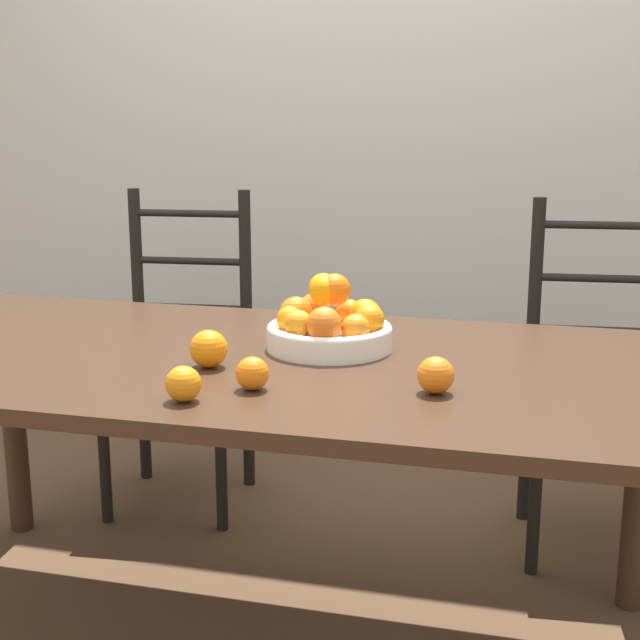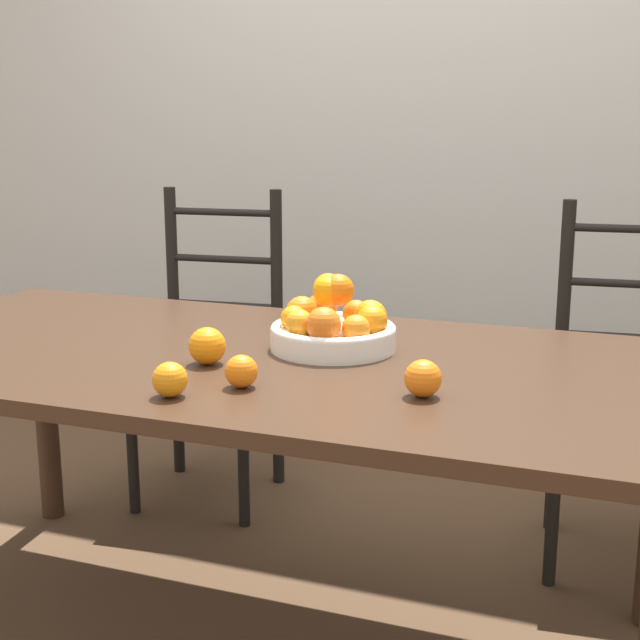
{
  "view_description": "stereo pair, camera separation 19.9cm",
  "coord_description": "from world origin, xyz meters",
  "px_view_note": "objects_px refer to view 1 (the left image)",
  "views": [
    {
      "loc": [
        0.65,
        -1.87,
        1.27
      ],
      "look_at": [
        0.16,
        0.01,
        0.82
      ],
      "focal_mm": 50.0,
      "sensor_mm": 36.0,
      "label": 1
    },
    {
      "loc": [
        0.84,
        -1.81,
        1.27
      ],
      "look_at": [
        0.16,
        0.01,
        0.82
      ],
      "focal_mm": 50.0,
      "sensor_mm": 36.0,
      "label": 2
    }
  ],
  "objects_px": {
    "orange_loose_0": "(436,375)",
    "orange_loose_3": "(209,349)",
    "chair_right": "(600,391)",
    "orange_loose_1": "(183,384)",
    "fruit_bowl": "(329,325)",
    "chair_left": "(181,360)",
    "orange_loose_2": "(252,373)"
  },
  "relations": [
    {
      "from": "chair_left",
      "to": "orange_loose_3",
      "type": "bearing_deg",
      "value": -68.27
    },
    {
      "from": "orange_loose_3",
      "to": "orange_loose_2",
      "type": "bearing_deg",
      "value": -42.3
    },
    {
      "from": "orange_loose_3",
      "to": "chair_right",
      "type": "xyz_separation_m",
      "value": [
        0.87,
        0.87,
        -0.29
      ]
    },
    {
      "from": "orange_loose_0",
      "to": "orange_loose_2",
      "type": "bearing_deg",
      "value": -169.21
    },
    {
      "from": "fruit_bowl",
      "to": "orange_loose_3",
      "type": "xyz_separation_m",
      "value": [
        -0.22,
        -0.22,
        -0.02
      ]
    },
    {
      "from": "orange_loose_0",
      "to": "chair_left",
      "type": "bearing_deg",
      "value": 135.39
    },
    {
      "from": "orange_loose_2",
      "to": "chair_left",
      "type": "xyz_separation_m",
      "value": [
        -0.59,
        1.01,
        -0.29
      ]
    },
    {
      "from": "orange_loose_0",
      "to": "orange_loose_3",
      "type": "xyz_separation_m",
      "value": [
        -0.5,
        0.06,
        0.0
      ]
    },
    {
      "from": "fruit_bowl",
      "to": "orange_loose_3",
      "type": "distance_m",
      "value": 0.31
    },
    {
      "from": "orange_loose_1",
      "to": "orange_loose_2",
      "type": "bearing_deg",
      "value": 45.06
    },
    {
      "from": "orange_loose_3",
      "to": "chair_left",
      "type": "bearing_deg",
      "value": 117.15
    },
    {
      "from": "chair_right",
      "to": "orange_loose_1",
      "type": "bearing_deg",
      "value": -132.52
    },
    {
      "from": "fruit_bowl",
      "to": "orange_loose_0",
      "type": "bearing_deg",
      "value": -44.73
    },
    {
      "from": "orange_loose_1",
      "to": "orange_loose_2",
      "type": "xyz_separation_m",
      "value": [
        0.1,
        0.1,
        -0.0
      ]
    },
    {
      "from": "chair_left",
      "to": "orange_loose_1",
      "type": "bearing_deg",
      "value": -71.63
    },
    {
      "from": "orange_loose_1",
      "to": "orange_loose_0",
      "type": "bearing_deg",
      "value": 20.46
    },
    {
      "from": "orange_loose_0",
      "to": "orange_loose_3",
      "type": "distance_m",
      "value": 0.51
    },
    {
      "from": "fruit_bowl",
      "to": "chair_right",
      "type": "distance_m",
      "value": 0.98
    },
    {
      "from": "chair_left",
      "to": "fruit_bowl",
      "type": "bearing_deg",
      "value": -49.97
    },
    {
      "from": "orange_loose_0",
      "to": "orange_loose_1",
      "type": "bearing_deg",
      "value": -159.54
    },
    {
      "from": "fruit_bowl",
      "to": "orange_loose_3",
      "type": "relative_size",
      "value": 3.57
    },
    {
      "from": "fruit_bowl",
      "to": "orange_loose_2",
      "type": "height_order",
      "value": "fruit_bowl"
    },
    {
      "from": "fruit_bowl",
      "to": "orange_loose_3",
      "type": "bearing_deg",
      "value": -134.5
    },
    {
      "from": "orange_loose_3",
      "to": "orange_loose_1",
      "type": "bearing_deg",
      "value": -80.17
    },
    {
      "from": "orange_loose_3",
      "to": "chair_right",
      "type": "distance_m",
      "value": 1.27
    },
    {
      "from": "orange_loose_0",
      "to": "orange_loose_2",
      "type": "xyz_separation_m",
      "value": [
        -0.36,
        -0.07,
        -0.0
      ]
    },
    {
      "from": "orange_loose_2",
      "to": "orange_loose_1",
      "type": "bearing_deg",
      "value": -134.94
    },
    {
      "from": "chair_left",
      "to": "chair_right",
      "type": "xyz_separation_m",
      "value": [
        1.32,
        -0.0,
        0.0
      ]
    },
    {
      "from": "fruit_bowl",
      "to": "orange_loose_2",
      "type": "relative_size",
      "value": 4.38
    },
    {
      "from": "fruit_bowl",
      "to": "chair_left",
      "type": "bearing_deg",
      "value": 135.45
    },
    {
      "from": "orange_loose_3",
      "to": "chair_right",
      "type": "height_order",
      "value": "chair_right"
    },
    {
      "from": "orange_loose_2",
      "to": "orange_loose_3",
      "type": "height_order",
      "value": "orange_loose_3"
    }
  ]
}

